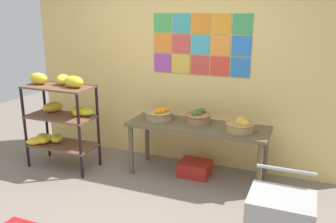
{
  "coord_description": "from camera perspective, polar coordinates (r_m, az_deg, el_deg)",
  "views": [
    {
      "loc": [
        1.68,
        -2.61,
        2.03
      ],
      "look_at": [
        0.2,
        0.97,
        0.92
      ],
      "focal_mm": 38.42,
      "sensor_mm": 36.0,
      "label": 1
    }
  ],
  "objects": [
    {
      "name": "back_wall_with_art",
      "position": [
        4.77,
        1.71,
        7.59
      ],
      "size": [
        4.36,
        0.07,
        2.67
      ],
      "color": "#E9C671",
      "rests_on": "ground"
    },
    {
      "name": "banana_shelf_unit",
      "position": [
        4.87,
        -16.77,
        -0.21
      ],
      "size": [
        0.89,
        0.58,
        1.24
      ],
      "color": "black",
      "rests_on": "ground"
    },
    {
      "name": "display_table",
      "position": [
        4.39,
        4.69,
        -3.15
      ],
      "size": [
        1.71,
        0.59,
        0.68
      ],
      "color": "brown",
      "rests_on": "ground"
    },
    {
      "name": "fruit_basket_right",
      "position": [
        4.17,
        11.38,
        -2.15
      ],
      "size": [
        0.33,
        0.33,
        0.17
      ],
      "color": "tan",
      "rests_on": "display_table"
    },
    {
      "name": "fruit_basket_centre",
      "position": [
        4.45,
        4.82,
        -0.79
      ],
      "size": [
        0.33,
        0.33,
        0.17
      ],
      "color": "#A47348",
      "rests_on": "display_table"
    },
    {
      "name": "fruit_basket_left",
      "position": [
        4.55,
        -1.35,
        -0.38
      ],
      "size": [
        0.37,
        0.37,
        0.17
      ],
      "color": "tan",
      "rests_on": "display_table"
    },
    {
      "name": "produce_crate_under_table",
      "position": [
        4.61,
        4.28,
        -8.97
      ],
      "size": [
        0.38,
        0.33,
        0.18
      ],
      "primitive_type": "cube",
      "color": "#AF251B",
      "rests_on": "ground"
    },
    {
      "name": "shopping_cart",
      "position": [
        3.08,
        17.34,
        -15.94
      ],
      "size": [
        0.5,
        0.46,
        0.77
      ],
      "rotation": [
        0.0,
        0.0,
        0.07
      ],
      "color": "black",
      "rests_on": "ground"
    }
  ]
}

